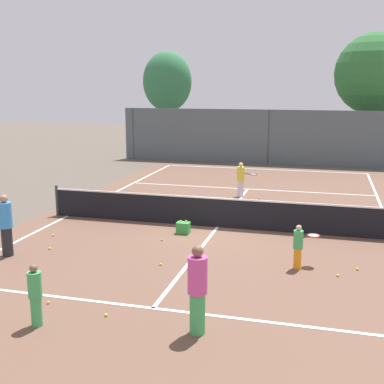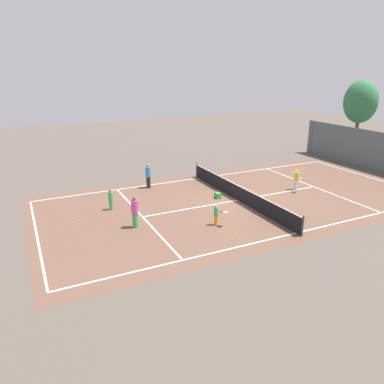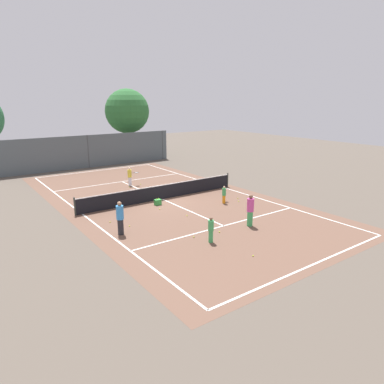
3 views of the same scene
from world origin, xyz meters
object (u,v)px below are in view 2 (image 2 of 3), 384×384
Objects in this scene: tennis_ball_11 at (287,189)px; tennis_ball_12 at (220,233)px; player_0 at (296,179)px; tennis_ball_10 at (73,218)px; player_4 at (217,215)px; player_3 at (135,212)px; tennis_ball_1 at (256,200)px; tennis_ball_6 at (235,234)px; tennis_ball_0 at (243,172)px; tennis_ball_2 at (202,198)px; ball_crate at (218,196)px; tennis_ball_4 at (178,206)px; tennis_ball_9 at (128,213)px; tennis_ball_3 at (301,193)px; tennis_ball_5 at (175,184)px; tennis_ball_7 at (125,205)px; tennis_ball_8 at (163,189)px; player_1 at (148,176)px.

tennis_ball_11 and tennis_ball_12 have the same top height.
tennis_ball_12 is at bearing -65.19° from player_0.
player_0 is 22.06× the size of tennis_ball_10.
player_3 is at bearing -112.17° from player_4.
player_3 is 26.35× the size of tennis_ball_1.
tennis_ball_1 is 1.00× the size of tennis_ball_6.
tennis_ball_0 and tennis_ball_2 have the same top height.
ball_crate is 2.48m from tennis_ball_1.
tennis_ball_4 is at bearing -167.89° from player_4.
tennis_ball_2 is 1.00× the size of tennis_ball_4.
ball_crate is 9.05m from tennis_ball_10.
tennis_ball_9 and tennis_ball_11 have the same top height.
tennis_ball_1 is 1.00× the size of tennis_ball_3.
ball_crate is 6.45× the size of tennis_ball_1.
tennis_ball_0 is (-6.63, 11.19, -0.86)m from player_3.
player_3 is 4.34m from player_4.
tennis_ball_10 is at bearing -100.47° from tennis_ball_1.
ball_crate is (-3.71, 2.20, -0.42)m from player_4.
player_3 is 26.35× the size of tennis_ball_4.
tennis_ball_0 is 1.00× the size of tennis_ball_5.
tennis_ball_11 is (0.54, 5.25, -0.15)m from ball_crate.
ball_crate is 6.45× the size of tennis_ball_4.
ball_crate reaches higher than tennis_ball_7.
tennis_ball_9 is at bearing 78.21° from tennis_ball_10.
player_4 is at bearing -170.69° from tennis_ball_6.
tennis_ball_5 is 1.00× the size of tennis_ball_9.
tennis_ball_5 is at bearing -83.46° from tennis_ball_0.
tennis_ball_7 is 1.00× the size of tennis_ball_11.
player_0 is 9.27m from tennis_ball_8.
tennis_ball_4 is (-1.43, -8.50, 0.00)m from tennis_ball_3.
tennis_ball_10 is at bearing -67.26° from tennis_ball_8.
ball_crate is (-2.07, 6.21, -0.71)m from player_3.
player_1 is 26.08× the size of tennis_ball_0.
player_0 reaches higher than ball_crate.
tennis_ball_2 and tennis_ball_12 have the same top height.
player_3 reaches higher than tennis_ball_8.
tennis_ball_6 is at bearing 50.46° from tennis_ball_12.
tennis_ball_1 is 1.00× the size of tennis_ball_2.
tennis_ball_1 is at bearing 43.54° from tennis_ball_8.
tennis_ball_3 is 1.00× the size of tennis_ball_10.
player_1 is 26.08× the size of tennis_ball_2.
tennis_ball_1 and tennis_ball_11 have the same top height.
player_1 is 6.80m from player_3.
player_4 reaches higher than tennis_ball_6.
player_4 reaches higher than tennis_ball_9.
tennis_ball_4 and tennis_ball_7 have the same top height.
tennis_ball_8 is at bearing 120.25° from tennis_ball_7.
player_1 is 5.29m from ball_crate.
tennis_ball_5 is 5.10m from tennis_ball_7.
tennis_ball_4 and tennis_ball_11 have the same top height.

